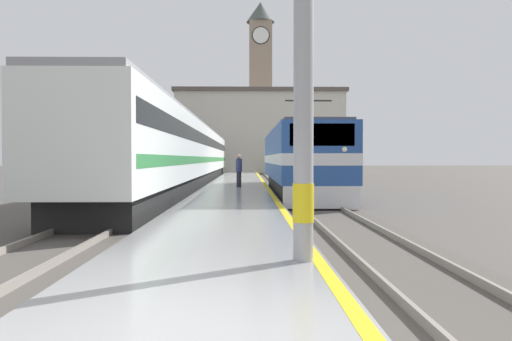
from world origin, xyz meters
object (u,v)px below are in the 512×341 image
clock_tower (260,82)px  person_on_platform (239,170)px  locomotive_train (299,161)px  passenger_train (190,154)px

clock_tower → person_on_platform: bearing=-92.8°
locomotive_train → clock_tower: 56.51m
locomotive_train → passenger_train: 11.86m
passenger_train → person_on_platform: bearing=-65.8°
passenger_train → locomotive_train: bearing=-55.4°
locomotive_train → person_on_platform: bearing=150.9°
locomotive_train → passenger_train: bearing=124.6°
person_on_platform → clock_tower: size_ratio=0.07×
person_on_platform → passenger_train: bearing=114.2°
person_on_platform → clock_tower: bearing=87.2°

